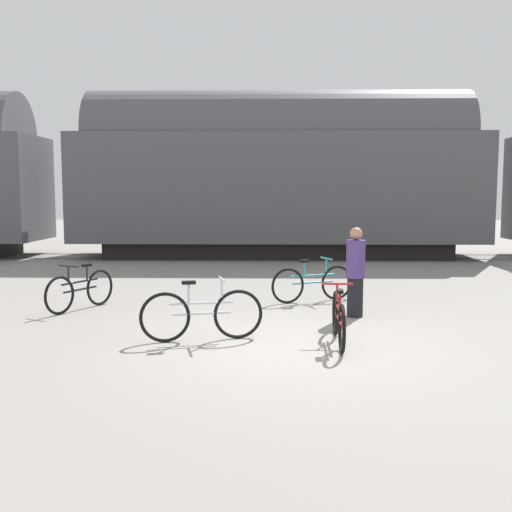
{
  "coord_description": "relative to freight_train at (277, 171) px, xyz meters",
  "views": [
    {
      "loc": [
        -0.28,
        -8.32,
        2.16
      ],
      "look_at": [
        -0.49,
        1.68,
        1.1
      ],
      "focal_mm": 42.0,
      "sensor_mm": 36.0,
      "label": 1
    }
  ],
  "objects": [
    {
      "name": "rail_near",
      "position": [
        -0.0,
        -0.72,
        -2.88
      ],
      "size": [
        54.98,
        0.07,
        0.01
      ],
      "primitive_type": "cube",
      "color": "#4C4238",
      "rests_on": "ground_plane"
    },
    {
      "name": "freight_train",
      "position": [
        0.0,
        0.0,
        0.0
      ],
      "size": [
        42.98,
        3.05,
        5.51
      ],
      "color": "black",
      "rests_on": "ground_plane"
    },
    {
      "name": "person_in_purple",
      "position": [
        1.23,
        -9.8,
        -2.1
      ],
      "size": [
        0.33,
        0.33,
        1.57
      ],
      "rotation": [
        0.0,
        0.0,
        5.28
      ],
      "color": "black",
      "rests_on": "ground_plane"
    },
    {
      "name": "rail_far",
      "position": [
        -0.0,
        0.72,
        -2.88
      ],
      "size": [
        54.98,
        0.07,
        0.01
      ],
      "primitive_type": "cube",
      "color": "#4C4238",
      "rests_on": "ground_plane"
    },
    {
      "name": "bicycle_black",
      "position": [
        -3.76,
        -9.29,
        -2.52
      ],
      "size": [
        0.82,
        1.55,
        0.86
      ],
      "color": "black",
      "rests_on": "ground_plane"
    },
    {
      "name": "bicycle_teal",
      "position": [
        0.6,
        -8.36,
        -2.52
      ],
      "size": [
        1.66,
        0.77,
        0.87
      ],
      "color": "black",
      "rests_on": "ground_plane"
    },
    {
      "name": "bicycle_silver",
      "position": [
        -1.25,
        -11.55,
        -2.5
      ],
      "size": [
        1.77,
        0.53,
        0.92
      ],
      "color": "black",
      "rests_on": "ground_plane"
    },
    {
      "name": "bicycle_maroon",
      "position": [
        0.72,
        -11.7,
        -2.53
      ],
      "size": [
        0.46,
        1.73,
        0.84
      ],
      "color": "black",
      "rests_on": "ground_plane"
    },
    {
      "name": "ground_plane",
      "position": [
        -0.0,
        -11.81,
        -2.89
      ],
      "size": [
        80.0,
        80.0,
        0.0
      ],
      "primitive_type": "plane",
      "color": "gray"
    }
  ]
}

